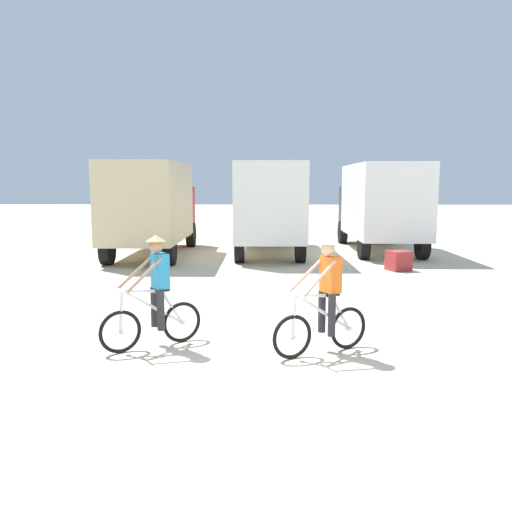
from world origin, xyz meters
TOP-DOWN VIEW (x-y plane):
  - ground_plane at (0.00, 0.00)m, footprint 120.00×120.00m
  - box_truck_tan_camper at (-4.17, 12.37)m, footprint 2.45×6.77m
  - box_truck_white_box at (0.07, 13.01)m, footprint 2.52×6.80m
  - box_truck_avon_van at (4.40, 13.88)m, footprint 2.44×6.77m
  - cyclist_orange_shirt at (-1.76, 1.56)m, footprint 1.46×1.03m
  - cyclist_cowboy_hat at (0.93, 1.30)m, footprint 1.54×0.92m
  - supply_crate at (4.03, 9.23)m, footprint 0.78×0.77m

SIDE VIEW (x-z plane):
  - ground_plane at x=0.00m, z-range 0.00..0.00m
  - supply_crate at x=4.03m, z-range 0.00..0.60m
  - cyclist_orange_shirt at x=-1.76m, z-range -0.06..1.76m
  - cyclist_cowboy_hat at x=0.93m, z-range -0.06..1.76m
  - box_truck_tan_camper at x=-4.17m, z-range 0.20..3.55m
  - box_truck_white_box at x=0.07m, z-range 0.20..3.55m
  - box_truck_avon_van at x=4.40m, z-range 0.20..3.55m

